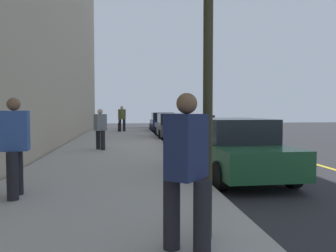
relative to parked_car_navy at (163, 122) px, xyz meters
name	(u,v)px	position (x,y,z in m)	size (l,w,h in m)	color
ground_plane	(190,148)	(11.05, 0.05, -0.76)	(56.00, 56.00, 0.00)	#28282B
sidewalk	(115,148)	(11.05, -3.25, -0.68)	(28.00, 4.60, 0.15)	#A39E93
lane_stripe_centre	(258,147)	(11.05, 3.25, -0.76)	(28.00, 0.14, 0.01)	gold
parked_car_navy	(163,122)	(0.00, 0.00, 0.00)	(4.83, 1.98, 1.51)	black
parked_car_charcoal	(173,126)	(6.11, -0.06, 0.00)	(4.26, 1.92, 1.51)	black
parked_car_white	(191,132)	(11.36, 0.05, 0.00)	(4.82, 1.96, 1.51)	black
parked_car_green	(236,148)	(17.48, 0.06, 0.00)	(4.24, 1.99, 1.51)	black
pedestrian_olive_coat	(122,118)	(0.66, -3.11, 0.38)	(0.59, 0.56, 1.86)	black
pedestrian_blue_coat	(14,144)	(19.50, -4.76, 0.36)	(0.60, 0.52, 1.81)	black
pedestrian_grey_coat	(100,128)	(12.30, -3.78, 0.26)	(0.48, 0.52, 1.62)	black
pedestrian_navy_coat	(187,168)	(22.23, -2.08, 0.34)	(0.56, 0.54, 1.78)	black
rolling_suitcase	(120,127)	(1.20, -3.28, -0.29)	(0.34, 0.22, 0.99)	black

